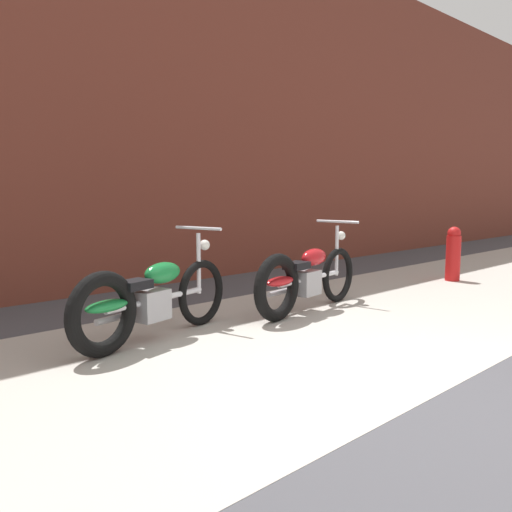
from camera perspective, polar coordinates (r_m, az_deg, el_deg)
name	(u,v)px	position (r m, az deg, el deg)	size (l,w,h in m)	color
ground_plane	(436,397)	(3.94, 18.57, -13.98)	(80.00, 80.00, 0.00)	#47474C
sidewalk_slab	(257,343)	(4.95, 0.14, -9.27)	(36.00, 3.50, 0.01)	#B2ADA3
brick_building_wall	(76,81)	(7.76, -18.62, 17.20)	(36.00, 0.50, 5.63)	brown
motorcycle_green	(145,300)	(4.98, -11.74, -4.63)	(1.98, 0.71, 1.03)	black
motorcycle_red	(302,279)	(6.09, 4.96, -2.40)	(2.00, 0.59, 1.03)	black
fire_hydrant	(453,254)	(8.80, 20.25, 0.25)	(0.22, 0.22, 0.84)	red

